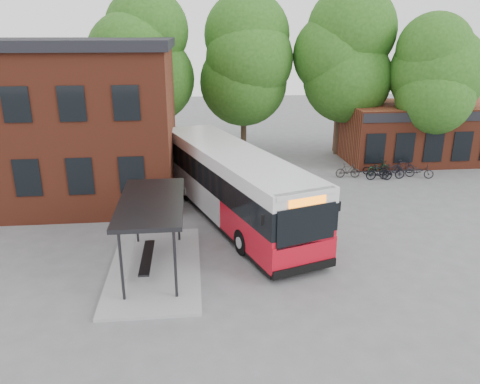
{
  "coord_description": "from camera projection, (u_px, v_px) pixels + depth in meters",
  "views": [
    {
      "loc": [
        -2.87,
        -17.74,
        8.9
      ],
      "look_at": [
        -0.82,
        2.1,
        2.0
      ],
      "focal_mm": 35.0,
      "sensor_mm": 36.0,
      "label": 1
    }
  ],
  "objects": [
    {
      "name": "bicycle_7",
      "position": [
        403.0,
        167.0,
        30.64
      ],
      "size": [
        1.55,
        0.45,
        0.93
      ],
      "primitive_type": "imported",
      "rotation": [
        0.0,
        0.0,
        1.56
      ],
      "color": "black",
      "rests_on": "ground"
    },
    {
      "name": "station_building",
      "position": [
        7.0,
        120.0,
        25.67
      ],
      "size": [
        18.4,
        10.4,
        8.5
      ],
      "primitive_type": null,
      "color": "maroon",
      "rests_on": "ground"
    },
    {
      "name": "bike_rail",
      "position": [
        383.0,
        173.0,
        30.11
      ],
      "size": [
        5.2,
        0.1,
        0.38
      ],
      "primitive_type": null,
      "color": "#252528",
      "rests_on": "ground"
    },
    {
      "name": "tree_2",
      "position": [
        341.0,
        80.0,
        33.89
      ],
      "size": [
        7.92,
        7.92,
        11.0
      ],
      "primitive_type": null,
      "color": "#224F15",
      "rests_on": "ground"
    },
    {
      "name": "bicycle_4",
      "position": [
        378.0,
        167.0,
        30.5
      ],
      "size": [
        1.81,
        1.18,
        0.9
      ],
      "primitive_type": "imported",
      "rotation": [
        0.0,
        0.0,
        1.94
      ],
      "color": "#0D341D",
      "rests_on": "ground"
    },
    {
      "name": "bus_shelter",
      "position": [
        153.0,
        235.0,
        18.01
      ],
      "size": [
        3.6,
        7.0,
        2.9
      ],
      "primitive_type": null,
      "color": "#252528",
      "rests_on": "ground"
    },
    {
      "name": "tree_3",
      "position": [
        432.0,
        99.0,
        30.89
      ],
      "size": [
        7.04,
        7.04,
        9.28
      ],
      "primitive_type": null,
      "color": "#224F15",
      "rests_on": "ground"
    },
    {
      "name": "bicycle_1",
      "position": [
        348.0,
        171.0,
        29.74
      ],
      "size": [
        1.58,
        0.58,
        0.93
      ],
      "primitive_type": "imported",
      "rotation": [
        0.0,
        0.0,
        1.48
      ],
      "color": "#292624",
      "rests_on": "ground"
    },
    {
      "name": "tree_1",
      "position": [
        244.0,
        84.0,
        34.24
      ],
      "size": [
        7.92,
        7.92,
        10.4
      ],
      "primitive_type": null,
      "color": "#224F15",
      "rests_on": "ground"
    },
    {
      "name": "city_bus",
      "position": [
        233.0,
        185.0,
        22.95
      ],
      "size": [
        7.08,
        13.84,
        3.46
      ],
      "primitive_type": null,
      "rotation": [
        0.0,
        0.0,
        0.32
      ],
      "color": "red",
      "rests_on": "ground"
    },
    {
      "name": "bicycle_2",
      "position": [
        375.0,
        169.0,
        30.29
      ],
      "size": [
        1.66,
        1.03,
        0.83
      ],
      "primitive_type": "imported",
      "rotation": [
        0.0,
        0.0,
        1.24
      ],
      "color": "black",
      "rests_on": "ground"
    },
    {
      "name": "shop_row",
      "position": [
        440.0,
        131.0,
        33.83
      ],
      "size": [
        14.0,
        6.2,
        4.0
      ],
      "primitive_type": null,
      "color": "maroon",
      "rests_on": "ground"
    },
    {
      "name": "bicycle_5",
      "position": [
        392.0,
        172.0,
        29.45
      ],
      "size": [
        1.65,
        0.54,
        0.98
      ],
      "primitive_type": "imported",
      "rotation": [
        0.0,
        0.0,
        1.52
      ],
      "color": "black",
      "rests_on": "ground"
    },
    {
      "name": "tree_0",
      "position": [
        145.0,
        82.0,
        32.52
      ],
      "size": [
        7.92,
        7.92,
        11.0
      ],
      "primitive_type": null,
      "color": "#224F15",
      "rests_on": "ground"
    },
    {
      "name": "bicycle_3",
      "position": [
        379.0,
        173.0,
        29.24
      ],
      "size": [
        1.69,
        0.66,
        0.99
      ],
      "primitive_type": "imported",
      "rotation": [
        0.0,
        0.0,
        1.45
      ],
      "color": "black",
      "rests_on": "ground"
    },
    {
      "name": "ground",
      "position": [
        264.0,
        252.0,
        19.87
      ],
      "size": [
        100.0,
        100.0,
        0.0
      ],
      "primitive_type": "plane",
      "color": "#5D5D5F"
    },
    {
      "name": "bicycle_6",
      "position": [
        419.0,
        171.0,
        29.73
      ],
      "size": [
        1.81,
        1.25,
        0.9
      ],
      "primitive_type": "imported",
      "rotation": [
        0.0,
        0.0,
        1.15
      ],
      "color": "black",
      "rests_on": "ground"
    }
  ]
}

